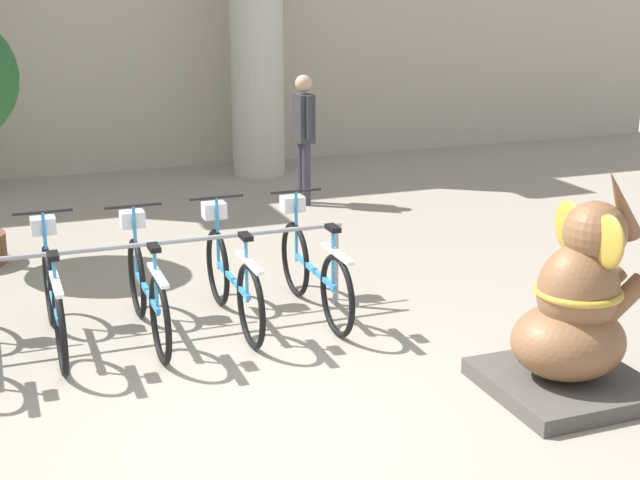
% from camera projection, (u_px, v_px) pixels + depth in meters
% --- Properties ---
extents(ground_plane, '(60.00, 60.00, 0.00)m').
position_uv_depth(ground_plane, '(275.00, 425.00, 5.89)').
color(ground_plane, gray).
extents(bike_rack, '(4.24, 0.05, 0.77)m').
position_uv_depth(bike_rack, '(97.00, 265.00, 7.17)').
color(bike_rack, gray).
rests_on(bike_rack, ground_plane).
extents(bicycle_2, '(0.48, 1.74, 1.01)m').
position_uv_depth(bicycle_2, '(53.00, 298.00, 7.04)').
color(bicycle_2, black).
rests_on(bicycle_2, ground_plane).
extents(bicycle_3, '(0.48, 1.74, 1.01)m').
position_uv_depth(bicycle_3, '(147.00, 289.00, 7.24)').
color(bicycle_3, black).
rests_on(bicycle_3, ground_plane).
extents(bicycle_4, '(0.48, 1.74, 1.01)m').
position_uv_depth(bicycle_4, '(232.00, 277.00, 7.53)').
color(bicycle_4, black).
rests_on(bicycle_4, ground_plane).
extents(bicycle_5, '(0.48, 1.74, 1.01)m').
position_uv_depth(bicycle_5, '(313.00, 268.00, 7.76)').
color(bicycle_5, black).
rests_on(bicycle_5, ground_plane).
extents(elephant_statue, '(1.07, 1.07, 1.63)m').
position_uv_depth(elephant_statue, '(575.00, 318.00, 6.22)').
color(elephant_statue, '#4C4742').
rests_on(elephant_statue, ground_plane).
extents(person_pedestrian, '(0.22, 0.47, 1.67)m').
position_uv_depth(person_pedestrian, '(304.00, 128.00, 11.37)').
color(person_pedestrian, '#383342').
rests_on(person_pedestrian, ground_plane).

